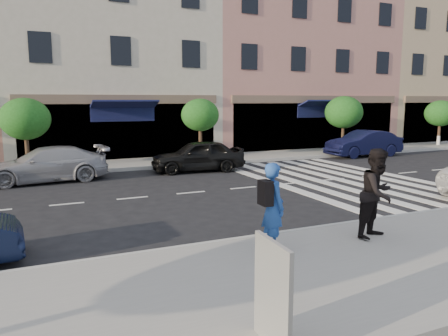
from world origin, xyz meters
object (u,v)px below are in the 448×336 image
Objects in this scene: walker at (378,193)px; car_far_mid at (198,156)px; poster_board at (273,296)px; photographer at (273,206)px; car_far_right at (364,143)px; car_far_left at (45,165)px.

car_far_mid is at bearing 70.51° from walker.
poster_board is 0.33× the size of car_far_mid.
car_far_right is (12.66, 11.50, -0.31)m from photographer.
walker reaches higher than car_far_left.
photographer reaches higher than car_far_left.
poster_board is at bearing 150.99° from photographer.
walker is at bearing -40.66° from car_far_right.
car_far_left is (-6.28, 10.83, -0.46)m from walker.
car_far_left is at bearing -84.04° from car_far_mid.
photographer is 0.38× the size of car_far_left.
photographer is 0.43× the size of car_far_mid.
walker reaches higher than car_far_mid.
car_far_mid is at bearing -84.27° from car_far_right.
car_far_right is (10.20, 11.75, -0.40)m from walker.
photographer is 11.25m from car_far_left.
poster_board is at bearing -166.49° from walker.
car_far_mid is (6.22, -0.06, 0.02)m from car_far_left.
walker reaches higher than poster_board.
photographer is 2.48m from walker.
poster_board is (-4.29, -2.81, -0.32)m from walker.
car_far_mid reaches higher than car_far_left.
car_far_left is at bearing 100.32° from walker.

